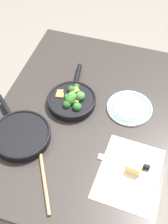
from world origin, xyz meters
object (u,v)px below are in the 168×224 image
object	(u,v)px
skillet_broccoli	(72,99)
grater_knife	(131,164)
cheese_block	(137,163)
wooden_spoon	(41,160)
dinner_plate_stack	(130,107)
skillet_eggs	(21,135)

from	to	relation	value
skillet_broccoli	grater_knife	world-z (taller)	skillet_broccoli
skillet_broccoli	cheese_block	world-z (taller)	skillet_broccoli
wooden_spoon	dinner_plate_stack	size ratio (longest dim) A/B	1.65
skillet_eggs	wooden_spoon	xyz separation A→B (m)	(0.08, 0.13, -0.02)
skillet_eggs	dinner_plate_stack	size ratio (longest dim) A/B	1.56
skillet_broccoli	skillet_eggs	distance (m)	0.31
cheese_block	dinner_plate_stack	world-z (taller)	cheese_block
skillet_eggs	dinner_plate_stack	xyz separation A→B (m)	(-0.32, 0.43, -0.01)
skillet_eggs	grater_knife	size ratio (longest dim) A/B	1.54
skillet_broccoli	dinner_plate_stack	xyz separation A→B (m)	(-0.05, 0.28, -0.01)
skillet_broccoli	cheese_block	distance (m)	0.45
skillet_broccoli	dinner_plate_stack	size ratio (longest dim) A/B	1.69
grater_knife	dinner_plate_stack	size ratio (longest dim) A/B	1.01
skillet_broccoli	cheese_block	xyz separation A→B (m)	(0.25, 0.38, -0.00)
skillet_broccoli	grater_knife	bearing A→B (deg)	-134.50
wooden_spoon	grater_knife	xyz separation A→B (m)	(-0.10, 0.38, 0.00)
grater_knife	dinner_plate_stack	world-z (taller)	dinner_plate_stack
skillet_eggs	cheese_block	bearing A→B (deg)	-136.94
skillet_eggs	wooden_spoon	distance (m)	0.16
skillet_eggs	grater_knife	bearing A→B (deg)	-137.02
dinner_plate_stack	grater_knife	bearing A→B (deg)	13.48
grater_knife	dinner_plate_stack	bearing A→B (deg)	-77.68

